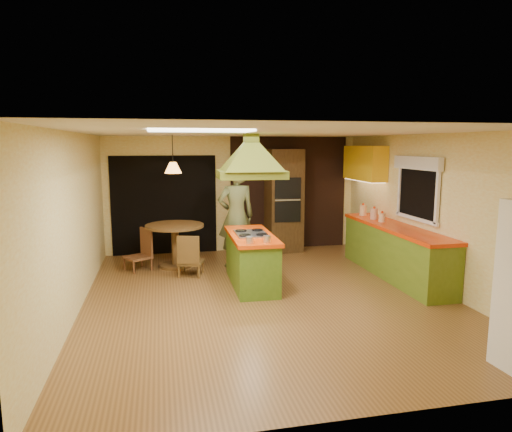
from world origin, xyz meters
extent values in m
plane|color=brown|center=(0.00, 0.00, 0.00)|extent=(6.50, 6.50, 0.00)
plane|color=#F6EDB0|center=(0.00, 3.25, 1.25)|extent=(5.50, 0.00, 5.50)
plane|color=#F6EDB0|center=(0.00, -3.25, 1.25)|extent=(5.50, 0.00, 5.50)
plane|color=#F6EDB0|center=(-2.75, 0.00, 1.25)|extent=(0.00, 6.50, 6.50)
plane|color=#F6EDB0|center=(2.75, 0.00, 1.25)|extent=(0.00, 6.50, 6.50)
plane|color=silver|center=(0.00, 0.00, 2.50)|extent=(6.50, 6.50, 0.00)
cube|color=#381E14|center=(1.25, 3.23, 1.25)|extent=(2.64, 0.03, 2.50)
cube|color=black|center=(-1.50, 3.23, 1.05)|extent=(2.20, 0.03, 2.10)
cube|color=olive|center=(2.45, 0.60, 0.43)|extent=(0.58, 3.00, 0.86)
cube|color=#E53807|center=(2.45, 0.60, 0.89)|extent=(0.62, 3.05, 0.06)
cube|color=yellow|center=(2.57, 2.20, 1.95)|extent=(0.34, 1.40, 0.70)
cube|color=black|center=(2.72, 0.40, 1.55)|extent=(0.03, 1.16, 0.96)
cube|color=white|center=(2.67, 0.40, 2.02)|extent=(0.10, 1.35, 0.22)
cube|color=white|center=(-1.10, -1.20, 2.48)|extent=(1.20, 0.60, 0.03)
cube|color=#51761D|center=(-0.13, 0.64, 0.40)|extent=(0.67, 1.67, 0.81)
cube|color=#E44007|center=(-0.13, 0.64, 0.84)|extent=(0.73, 1.74, 0.06)
cube|color=silver|center=(-0.13, 0.64, 0.88)|extent=(0.52, 0.74, 0.02)
cube|color=#606C1B|center=(-0.13, 0.64, 1.85)|extent=(1.10, 0.81, 0.13)
pyramid|color=#606C1B|center=(-0.13, 0.64, 2.36)|extent=(1.10, 0.81, 0.45)
cube|color=#606C1B|center=(-0.13, 0.64, 2.43)|extent=(0.22, 0.22, 0.14)
imported|color=#4C522B|center=(-0.18, 1.86, 0.98)|extent=(0.76, 0.54, 1.96)
cube|color=#4F3619|center=(1.06, 2.95, 1.12)|extent=(0.77, 0.63, 2.23)
cube|color=black|center=(1.06, 2.65, 1.42)|extent=(0.57, 0.06, 0.45)
cube|color=black|center=(1.06, 2.65, 0.92)|extent=(0.57, 0.06, 0.45)
cylinder|color=brown|center=(-1.33, 2.07, 0.80)|extent=(1.11, 1.11, 0.05)
cylinder|color=brown|center=(-1.33, 2.07, 0.41)|extent=(0.14, 0.14, 0.77)
cylinder|color=brown|center=(-1.33, 2.07, 0.03)|extent=(0.62, 0.62, 0.05)
cone|color=#FF9E3F|center=(-1.33, 2.07, 1.90)|extent=(0.37, 0.37, 0.21)
cylinder|color=#FDF1CB|center=(2.40, 1.83, 1.02)|extent=(0.17, 0.17, 0.20)
cylinder|color=beige|center=(2.40, 1.35, 1.02)|extent=(0.15, 0.15, 0.20)
cylinder|color=#F9EBC8|center=(2.40, 1.03, 1.00)|extent=(0.12, 0.12, 0.16)
camera|label=1|loc=(-1.58, -6.59, 2.32)|focal=32.00mm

